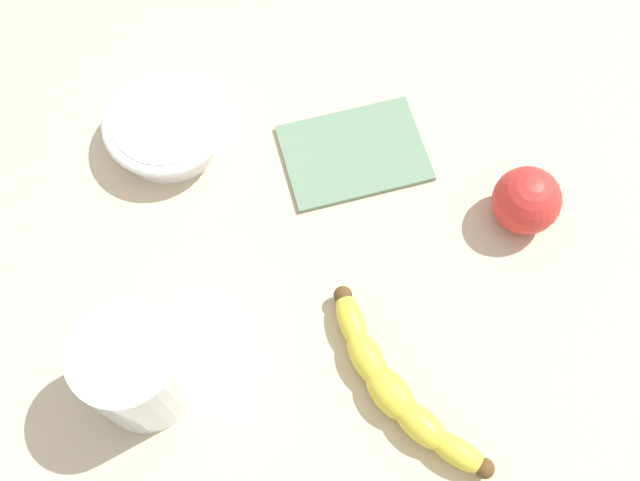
{
  "coord_description": "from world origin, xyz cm",
  "views": [
    {
      "loc": [
        5.06,
        -20.79,
        72.82
      ],
      "look_at": [
        -2.32,
        8.48,
        5.0
      ],
      "focal_mm": 41.74,
      "sensor_mm": 36.0,
      "label": 1
    }
  ],
  "objects": [
    {
      "name": "smoothie_glass",
      "position": [
        -14.66,
        -9.01,
        8.18
      ],
      "size": [
        9.44,
        9.44,
        11.01
      ],
      "color": "silver",
      "rests_on": "wooden_tabletop"
    },
    {
      "name": "wooden_tabletop",
      "position": [
        0.0,
        0.0,
        1.5
      ],
      "size": [
        120.0,
        120.0,
        3.0
      ],
      "primitive_type": "cube",
      "color": "beige",
      "rests_on": "ground"
    },
    {
      "name": "apple_fruit",
      "position": [
        16.85,
        17.18,
        6.46
      ],
      "size": [
        6.92,
        6.92,
        6.92
      ],
      "primitive_type": "sphere",
      "color": "red",
      "rests_on": "wooden_tabletop"
    },
    {
      "name": "folded_napkin",
      "position": [
        -1.46,
        20.18,
        3.3
      ],
      "size": [
        18.39,
        16.75,
        0.6
      ],
      "primitive_type": "cube",
      "rotation": [
        0.0,
        0.0,
        0.51
      ],
      "color": "slate",
      "rests_on": "wooden_tabletop"
    },
    {
      "name": "ceramic_bowl",
      "position": [
        -21.35,
        17.09,
        5.54
      ],
      "size": [
        13.3,
        13.3,
        4.2
      ],
      "color": "white",
      "rests_on": "wooden_tabletop"
    },
    {
      "name": "banana",
      "position": [
        8.1,
        -4.2,
        4.7
      ],
      "size": [
        18.01,
        14.89,
        3.39
      ],
      "rotation": [
        0.0,
        0.0,
        5.61
      ],
      "color": "yellow",
      "rests_on": "wooden_tabletop"
    }
  ]
}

